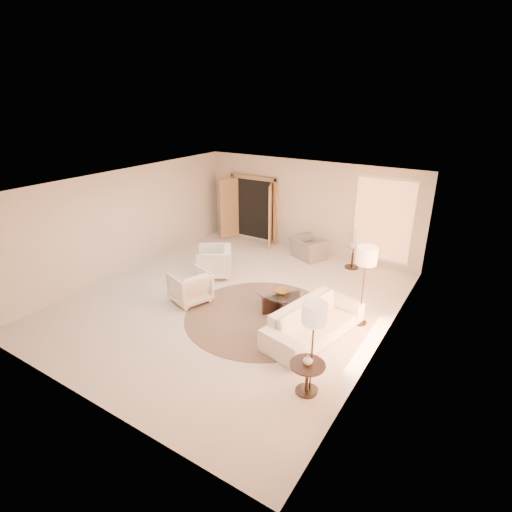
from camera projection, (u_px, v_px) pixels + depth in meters
The scene contains 18 objects.
room at pixel (232, 246), 9.05m from camera, with size 7.04×8.04×2.83m.
windows_right at pixel (385, 282), 7.44m from camera, with size 0.10×6.40×2.40m, color #FFA066, non-canonical shape.
window_back_corner at pixel (383, 221), 11.02m from camera, with size 1.70×0.10×2.40m, color #FFA066, non-canonical shape.
curtains_right at pixel (395, 267), 8.19m from camera, with size 0.06×5.20×2.60m, color #BFAA8B, non-canonical shape.
french_doors at pixel (252, 210), 13.11m from camera, with size 1.95×0.66×2.16m.
area_rug at pixel (261, 316), 8.90m from camera, with size 3.39×3.39×0.01m, color #443025.
sofa at pixel (314, 321), 8.04m from camera, with size 2.37×0.93×0.69m, color white.
armchair_left at pixel (214, 260), 10.71m from camera, with size 0.88×0.83×0.91m, color white.
armchair_right at pixel (190, 285), 9.39m from camera, with size 0.82×0.77×0.84m, color white.
accent_chair at pixel (308, 245), 11.91m from camera, with size 0.95×0.62×0.83m, color gray.
coffee_table at pixel (281, 300), 9.02m from camera, with size 1.26×1.26×0.45m.
end_table at pixel (307, 373), 6.51m from camera, with size 0.59×0.59×0.55m.
side_table at pixel (353, 256), 11.25m from camera, with size 0.51×0.51×0.60m.
floor_lamp_near at pixel (366, 259), 8.07m from camera, with size 0.43×0.43×1.76m.
floor_lamp_far at pixel (314, 317), 6.15m from camera, with size 0.40×0.40×1.65m.
bowl at pixel (281, 291), 8.94m from camera, with size 0.35×0.35×0.09m, color brown.
end_vase at pixel (308, 360), 6.41m from camera, with size 0.16×0.16×0.17m, color white.
side_vase at pixel (354, 244), 11.11m from camera, with size 0.26×0.26×0.27m, color white.
Camera 1 is at (4.99, -6.86, 4.61)m, focal length 28.00 mm.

